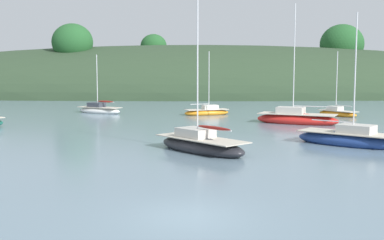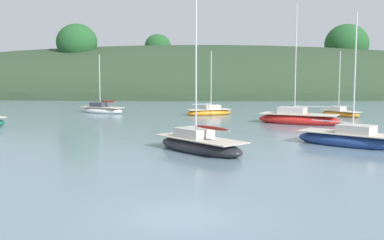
{
  "view_description": "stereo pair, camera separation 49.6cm",
  "coord_description": "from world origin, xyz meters",
  "px_view_note": "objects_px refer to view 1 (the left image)",
  "views": [
    {
      "loc": [
        0.27,
        -16.03,
        5.0
      ],
      "look_at": [
        0.0,
        20.0,
        1.2
      ],
      "focal_mm": 45.36,
      "sensor_mm": 36.0,
      "label": 1
    },
    {
      "loc": [
        0.77,
        -16.03,
        5.0
      ],
      "look_at": [
        0.0,
        20.0,
        1.2
      ],
      "focal_mm": 45.36,
      "sensor_mm": 36.0,
      "label": 2
    }
  ],
  "objects_px": {
    "sailboat_orange_cutter": "(99,110)",
    "sailboat_navy_dinghy": "(207,112)",
    "sailboat_white_near": "(337,113)",
    "sailboat_cream_ketch": "(296,119)",
    "sailboat_blue_center": "(201,145)",
    "sailboat_yellow_far": "(349,139)"
  },
  "relations": [
    {
      "from": "sailboat_white_near",
      "to": "sailboat_navy_dinghy",
      "type": "bearing_deg",
      "value": 175.51
    },
    {
      "from": "sailboat_cream_ketch",
      "to": "sailboat_blue_center",
      "type": "xyz_separation_m",
      "value": [
        -8.98,
        -15.33,
        -0.03
      ]
    },
    {
      "from": "sailboat_white_near",
      "to": "sailboat_orange_cutter",
      "type": "relative_size",
      "value": 1.03
    },
    {
      "from": "sailboat_blue_center",
      "to": "sailboat_orange_cutter",
      "type": "relative_size",
      "value": 1.4
    },
    {
      "from": "sailboat_yellow_far",
      "to": "sailboat_orange_cutter",
      "type": "relative_size",
      "value": 1.3
    },
    {
      "from": "sailboat_navy_dinghy",
      "to": "sailboat_orange_cutter",
      "type": "bearing_deg",
      "value": 170.36
    },
    {
      "from": "sailboat_orange_cutter",
      "to": "sailboat_navy_dinghy",
      "type": "relative_size",
      "value": 0.96
    },
    {
      "from": "sailboat_blue_center",
      "to": "sailboat_cream_ketch",
      "type": "bearing_deg",
      "value": 59.64
    },
    {
      "from": "sailboat_orange_cutter",
      "to": "sailboat_navy_dinghy",
      "type": "bearing_deg",
      "value": -9.64
    },
    {
      "from": "sailboat_orange_cutter",
      "to": "sailboat_cream_ketch",
      "type": "bearing_deg",
      "value": -27.3
    },
    {
      "from": "sailboat_cream_ketch",
      "to": "sailboat_navy_dinghy",
      "type": "relative_size",
      "value": 1.58
    },
    {
      "from": "sailboat_navy_dinghy",
      "to": "sailboat_cream_ketch",
      "type": "bearing_deg",
      "value": -46.2
    },
    {
      "from": "sailboat_yellow_far",
      "to": "sailboat_orange_cutter",
      "type": "distance_m",
      "value": 31.36
    },
    {
      "from": "sailboat_blue_center",
      "to": "sailboat_navy_dinghy",
      "type": "height_order",
      "value": "sailboat_blue_center"
    },
    {
      "from": "sailboat_white_near",
      "to": "sailboat_orange_cutter",
      "type": "xyz_separation_m",
      "value": [
        -26.17,
        3.17,
        0.04
      ]
    },
    {
      "from": "sailboat_cream_ketch",
      "to": "sailboat_yellow_far",
      "type": "distance_m",
      "value": 12.78
    },
    {
      "from": "sailboat_white_near",
      "to": "sailboat_orange_cutter",
      "type": "bearing_deg",
      "value": 173.09
    },
    {
      "from": "sailboat_cream_ketch",
      "to": "sailboat_orange_cutter",
      "type": "relative_size",
      "value": 1.64
    },
    {
      "from": "sailboat_white_near",
      "to": "sailboat_navy_dinghy",
      "type": "xyz_separation_m",
      "value": [
        -13.93,
        1.09,
        0.01
      ]
    },
    {
      "from": "sailboat_cream_ketch",
      "to": "sailboat_blue_center",
      "type": "relative_size",
      "value": 1.17
    },
    {
      "from": "sailboat_white_near",
      "to": "sailboat_orange_cutter",
      "type": "height_order",
      "value": "sailboat_white_near"
    },
    {
      "from": "sailboat_cream_ketch",
      "to": "sailboat_blue_center",
      "type": "height_order",
      "value": "sailboat_cream_ketch"
    }
  ]
}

